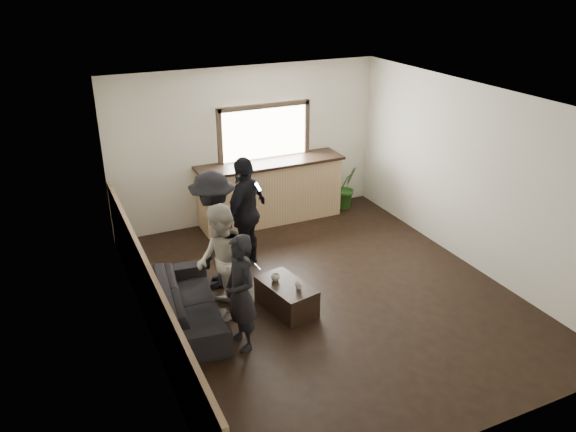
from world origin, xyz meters
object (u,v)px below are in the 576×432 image
cup_a (275,278)px  person_d (246,212)px  sofa (189,303)px  coffee_table (286,296)px  potted_plant (346,187)px  person_a (241,293)px  person_c (214,230)px  bar_counter (270,188)px  person_b (221,263)px  cup_b (298,286)px

cup_a → person_d: (0.07, 1.28, 0.45)m
sofa → coffee_table: size_ratio=2.17×
coffee_table → potted_plant: bearing=47.5°
person_a → person_c: (0.17, 1.56, 0.13)m
sofa → potted_plant: bearing=-50.3°
bar_counter → person_c: size_ratio=1.54×
cup_a → person_c: bearing=121.9°
bar_counter → person_b: 3.17m
person_b → sofa: bearing=-85.9°
bar_counter → person_d: size_ratio=1.52×
bar_counter → person_a: size_ratio=1.80×
cup_b → person_d: size_ratio=0.05×
cup_a → person_a: person_a is taller
coffee_table → person_c: 1.42m
person_b → bar_counter: bearing=154.0°
sofa → cup_a: sofa is taller
bar_counter → cup_b: 3.13m
coffee_table → cup_a: cup_a is taller
person_d → bar_counter: bearing=-164.0°
potted_plant → person_c: size_ratio=0.48×
sofa → cup_b: size_ratio=19.88×
coffee_table → cup_b: size_ratio=9.15×
sofa → cup_a: bearing=-89.3°
potted_plant → person_a: person_a is taller
sofa → coffee_table: (1.28, -0.27, -0.08)m
sofa → person_b: size_ratio=1.19×
cup_a → potted_plant: (2.65, 2.63, -0.02)m
sofa → person_c: (0.62, 0.78, 0.60)m
person_b → person_d: size_ratio=0.90×
coffee_table → bar_counter: bearing=71.0°
bar_counter → potted_plant: bearing=-1.7°
person_b → person_d: bearing=154.8°
person_b → person_a: bearing=8.8°
bar_counter → coffee_table: bar_counter is taller
sofa → person_c: 1.17m
cup_a → person_d: 1.36m
potted_plant → person_d: bearing=-152.3°
person_c → coffee_table: bearing=57.3°
bar_counter → cup_a: size_ratio=22.64×
coffee_table → person_b: 1.05m
bar_counter → person_a: bearing=-118.4°
potted_plant → person_b: person_b is taller
potted_plant → person_d: person_d is taller
cup_b → person_b: (-0.93, 0.40, 0.36)m
coffee_table → person_a: person_a is taller
cup_a → person_a: size_ratio=0.08×
bar_counter → person_d: (-1.00, -1.40, 0.25)m
person_a → person_b: person_b is taller
person_a → person_b: 0.74m
person_b → person_d: 1.45m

